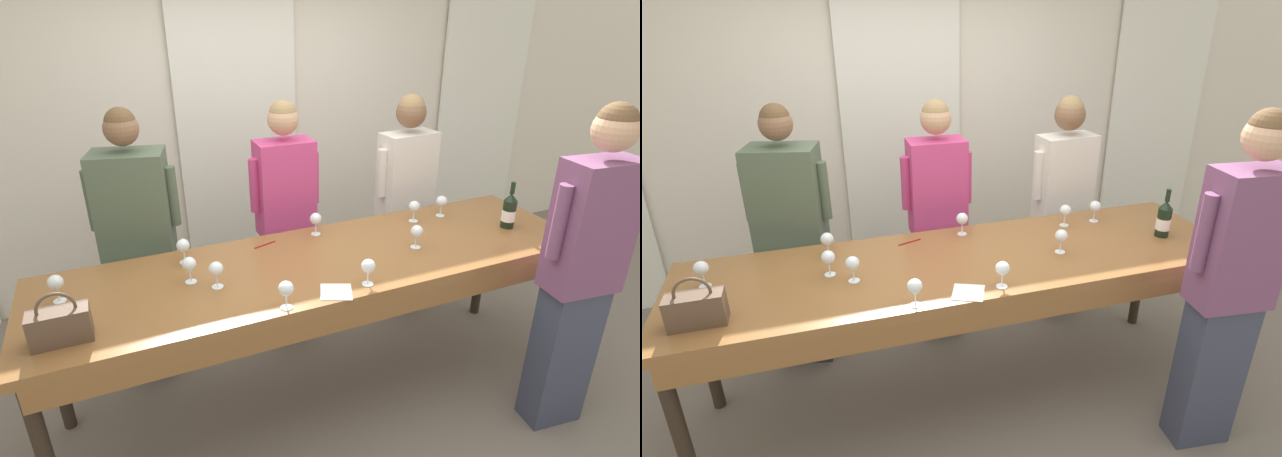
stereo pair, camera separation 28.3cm
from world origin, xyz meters
The scene contains 23 objects.
ground_plane centered at (0.00, 0.00, 0.00)m, with size 18.00×18.00×0.00m, color #70665B.
wall_back centered at (0.00, 1.82, 1.40)m, with size 12.00×0.06×2.80m.
curtain_panel_center centered at (0.00, 1.76, 1.34)m, with size 1.00×0.03×2.69m.
curtain_panel_right centered at (2.52, 1.76, 1.34)m, with size 1.00×0.03×2.69m.
tasting_bar centered at (0.00, -0.03, 0.90)m, with size 3.15×0.88×0.98m.
wine_bottle centered at (1.25, -0.07, 1.09)m, with size 0.09×0.09×0.31m.
handbag centered at (-1.34, -0.24, 1.06)m, with size 0.24×0.11×0.24m.
wine_glass_front_left centered at (-0.38, -0.38, 1.08)m, with size 0.07×0.07×0.14m.
wine_glass_front_mid centered at (-0.75, 0.04, 1.08)m, with size 0.07×0.07×0.14m.
wine_glass_front_right centered at (0.75, 0.25, 1.08)m, with size 0.07×0.07×0.14m.
wine_glass_center_left centered at (-0.64, -0.06, 1.08)m, with size 0.07×0.07×0.14m.
wine_glass_center_mid centered at (0.54, -0.09, 1.08)m, with size 0.07×0.07×0.14m.
wine_glass_center_right centered at (-1.37, 0.11, 1.08)m, with size 0.07×0.07×0.14m.
wine_glass_back_left centered at (0.08, -0.35, 1.08)m, with size 0.07×0.07×0.14m.
wine_glass_back_mid centered at (0.97, 0.26, 1.08)m, with size 0.07×0.07×0.14m.
wine_glass_back_right centered at (0.08, 0.33, 1.08)m, with size 0.07×0.07×0.14m.
wine_glass_near_host centered at (-0.74, 0.27, 1.08)m, with size 0.07×0.07×0.14m.
napkin centered at (-0.11, -0.35, 0.98)m, with size 0.21×0.21×0.00m.
pen centered at (-0.26, 0.31, 0.98)m, with size 0.14×0.05×0.01m.
guest_olive_jacket centered at (-0.94, 0.73, 0.90)m, with size 0.53×0.37×1.78m.
guest_pink_top centered at (0.03, 0.73, 0.91)m, with size 0.49×0.24×1.75m.
guest_cream_sweater centered at (1.00, 0.73, 0.90)m, with size 0.53×0.25×1.73m.
host_pouring centered at (1.16, -0.71, 0.99)m, with size 0.50×0.26×1.89m.
Camera 2 is at (-0.78, -2.38, 2.29)m, focal length 28.00 mm.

